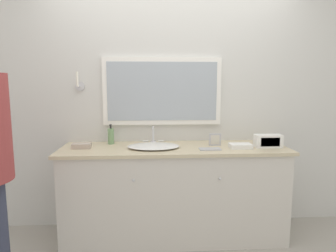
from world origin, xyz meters
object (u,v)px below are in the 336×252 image
Objects in this scene: appliance_box at (268,141)px; picture_frame at (215,140)px; sink_basin at (154,146)px; soap_bottle at (111,136)px.

appliance_box reaches higher than picture_frame.
soap_bottle is at bearing 153.10° from sink_basin.
soap_bottle is 0.79× the size of appliance_box.
sink_basin is 2.44× the size of soap_bottle.
picture_frame is at bearing 166.98° from appliance_box.
soap_bottle is at bearing 170.22° from appliance_box.
soap_bottle reaches higher than appliance_box.
soap_bottle is (-0.42, 0.21, 0.06)m from sink_basin.
sink_basin is 1.93× the size of appliance_box.
appliance_box is 0.49m from picture_frame.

